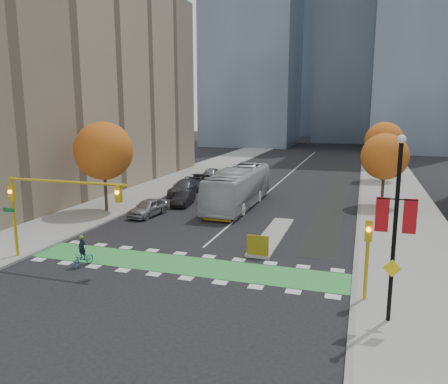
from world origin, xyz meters
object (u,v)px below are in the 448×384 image
Objects in this scene: hazard_board at (258,245)px; tree_east_near at (385,157)px; parked_car_b at (183,198)px; parked_car_e at (211,174)px; traffic_signal_west at (47,198)px; parked_car_d at (197,181)px; tree_east_far at (384,141)px; cyclist at (83,256)px; parked_car_a at (148,208)px; tree_west at (104,151)px; parked_car_c at (185,187)px; bus at (238,187)px; banner_lamppost at (395,222)px; traffic_signal_east at (368,248)px.

tree_east_near is at bearing 65.80° from hazard_board.
parked_car_e reaches higher than parked_car_b.
traffic_signal_west reaches higher than parked_car_e.
tree_east_near is at bearing -7.39° from parked_car_d.
traffic_signal_west is at bearing -117.95° from tree_east_far.
cyclist is 0.41× the size of parked_car_e.
cyclist is at bearing -86.60° from parked_car_e.
tree_east_far reaches higher than parked_car_a.
hazard_board is 18.44m from tree_west.
bus is at bearing -28.86° from parked_car_c.
hazard_board is at bearing -54.45° from parked_car_d.
cyclist reaches higher than hazard_board.
parked_car_b is at bearing 85.31° from traffic_signal_west.
parked_car_b is (-10.50, 12.70, -0.10)m from hazard_board.
tree_east_far is (8.50, 33.80, 4.44)m from hazard_board.
parked_car_c is (-7.23, 3.88, -1.06)m from bus.
parked_car_d is at bearing 124.88° from banner_lamppost.
parked_car_d is at bearing 92.24° from traffic_signal_west.
parked_car_e is at bearing 95.75° from parked_car_d.
bus is at bearing -43.01° from parked_car_d.
tree_east_near is 22.54m from parked_car_a.
cyclist is (-17.14, 2.00, -3.97)m from banner_lamppost.
bus is 16.04m from parked_car_e.
traffic_signal_west reaches higher than hazard_board.
tree_west is 1.75× the size of parked_car_e.
traffic_signal_west is 2.00× the size of parked_car_b.
tree_east_near reaches higher than hazard_board.
tree_east_far is at bearing 88.21° from tree_east_near.
traffic_signal_west is 1.51× the size of parked_car_c.
bus is 5.53m from parked_car_b.
tree_east_far is 1.35× the size of parked_car_c.
parked_car_d is (-21.50, -11.10, -4.49)m from tree_east_far.
tree_west is 15.96m from parked_car_d.
hazard_board is 35.13m from tree_east_far.
tree_west is at bearing -150.55° from bus.
parked_car_a is at bearing 145.76° from traffic_signal_east.
hazard_board is 10.76m from banner_lamppost.
tree_west reaches higher than bus.
tree_east_far is 24.61m from parked_car_d.
bus is (-11.72, 18.53, -0.85)m from traffic_signal_east.
traffic_signal_east is 22.14m from parked_car_a.
tree_east_near is 0.52× the size of bus.
parked_car_e is (-1.27, 20.10, 0.04)m from parked_car_a.
tree_east_near is 3.68× the size of cyclist.
cyclist is (-9.64, -4.70, -0.16)m from hazard_board.
traffic_signal_east is (6.50, -4.71, 1.93)m from hazard_board.
parked_car_b is (-18.50, -5.10, -4.16)m from tree_east_near.
hazard_board is 0.31× the size of parked_car_a.
parked_car_b is at bearing 134.32° from traffic_signal_east.
traffic_signal_west is at bearing -84.10° from parked_car_a.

